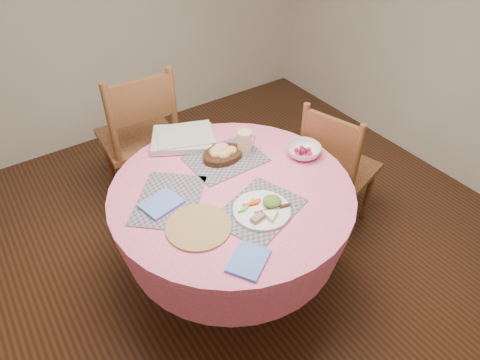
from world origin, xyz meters
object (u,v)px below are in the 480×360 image
(bread_bowl, at_px, (222,153))
(chair_back, at_px, (140,136))
(dining_table, at_px, (232,216))
(chair_right, at_px, (335,167))
(fruit_bowl, at_px, (303,151))
(dinner_plate, at_px, (264,209))
(wicker_trivet, at_px, (199,227))
(latte_mug, at_px, (245,142))

(bread_bowl, bearing_deg, chair_back, 103.49)
(dining_table, xyz_separation_m, chair_right, (0.82, 0.06, -0.07))
(chair_right, height_order, fruit_bowl, chair_right)
(dining_table, bearing_deg, dinner_plate, -83.22)
(dining_table, distance_m, dinner_plate, 0.32)
(chair_right, xyz_separation_m, bread_bowl, (-0.73, 0.18, 0.30))
(dining_table, height_order, fruit_bowl, fruit_bowl)
(wicker_trivet, xyz_separation_m, bread_bowl, (0.37, 0.39, 0.03))
(dining_table, relative_size, latte_mug, 8.97)
(dining_table, xyz_separation_m, fruit_bowl, (0.48, 0.01, 0.22))
(chair_back, height_order, wicker_trivet, chair_back)
(dinner_plate, xyz_separation_m, latte_mug, (0.20, 0.44, 0.05))
(chair_right, relative_size, wicker_trivet, 3.12)
(dining_table, relative_size, fruit_bowl, 6.39)
(dinner_plate, relative_size, latte_mug, 1.97)
(chair_right, distance_m, dinner_plate, 0.90)
(dining_table, bearing_deg, fruit_bowl, 1.60)
(dining_table, height_order, latte_mug, latte_mug)
(wicker_trivet, relative_size, bread_bowl, 1.30)
(dinner_plate, relative_size, fruit_bowl, 1.41)
(chair_right, distance_m, fruit_bowl, 0.45)
(latte_mug, height_order, fruit_bowl, latte_mug)
(dinner_plate, xyz_separation_m, fruit_bowl, (0.45, 0.24, 0.01))
(chair_back, xyz_separation_m, latte_mug, (0.31, -0.79, 0.27))
(dinner_plate, bearing_deg, chair_right, 20.33)
(wicker_trivet, bearing_deg, bread_bowl, 46.11)
(chair_right, bearing_deg, dinner_plate, 93.68)
(dining_table, distance_m, latte_mug, 0.41)
(dining_table, relative_size, bread_bowl, 5.39)
(dining_table, distance_m, wicker_trivet, 0.37)
(latte_mug, bearing_deg, bread_bowl, 165.48)
(bread_bowl, bearing_deg, fruit_bowl, -30.62)
(chair_right, relative_size, bread_bowl, 4.07)
(chair_back, bearing_deg, dinner_plate, 99.23)
(dining_table, distance_m, fruit_bowl, 0.53)
(bread_bowl, bearing_deg, dining_table, -111.85)
(chair_back, height_order, dinner_plate, chair_back)
(latte_mug, bearing_deg, dining_table, -136.97)
(chair_back, distance_m, bread_bowl, 0.81)
(wicker_trivet, distance_m, fruit_bowl, 0.77)
(chair_back, distance_m, fruit_bowl, 1.16)
(dinner_plate, height_order, latte_mug, latte_mug)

